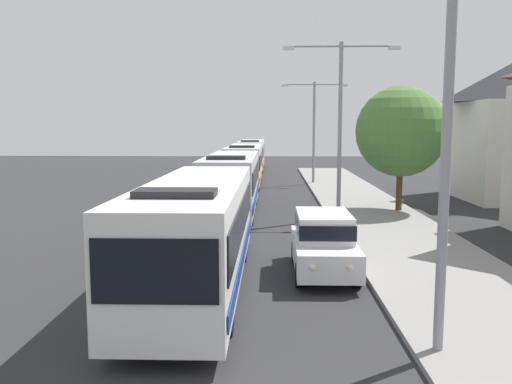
# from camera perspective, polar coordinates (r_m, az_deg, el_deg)

# --- Properties ---
(bus_lead) EXTENTS (2.58, 11.10, 3.21)m
(bus_lead) POSITION_cam_1_polar(r_m,az_deg,el_deg) (15.21, -6.23, -3.96)
(bus_lead) COLOR silver
(bus_lead) RESTS_ON ground_plane
(bus_second_in_line) EXTENTS (2.58, 11.29, 3.21)m
(bus_second_in_line) POSITION_cam_1_polar(r_m,az_deg,el_deg) (28.24, -2.58, 1.13)
(bus_second_in_line) COLOR silver
(bus_second_in_line) RESTS_ON ground_plane
(bus_middle) EXTENTS (2.58, 12.42, 3.21)m
(bus_middle) POSITION_cam_1_polar(r_m,az_deg,el_deg) (41.85, -1.21, 3.05)
(bus_middle) COLOR silver
(bus_middle) RESTS_ON ground_plane
(bus_fourth_in_line) EXTENTS (2.58, 12.16, 3.21)m
(bus_fourth_in_line) POSITION_cam_1_polar(r_m,az_deg,el_deg) (56.03, -0.49, 4.05)
(bus_fourth_in_line) COLOR silver
(bus_fourth_in_line) RESTS_ON ground_plane
(white_suv) EXTENTS (1.86, 4.61, 1.90)m
(white_suv) POSITION_cam_1_polar(r_m,az_deg,el_deg) (16.91, 7.15, -5.14)
(white_suv) COLOR white
(white_suv) RESTS_ON ground_plane
(streetlamp_near) EXTENTS (6.04, 0.28, 8.47)m
(streetlamp_near) POSITION_cam_1_polar(r_m,az_deg,el_deg) (10.93, 19.72, 10.59)
(streetlamp_near) COLOR gray
(streetlamp_near) RESTS_ON sidewalk
(streetlamp_mid) EXTENTS (5.61, 0.28, 8.40)m
(streetlamp_mid) POSITION_cam_1_polar(r_m,az_deg,el_deg) (26.68, 8.89, 8.40)
(streetlamp_mid) COLOR gray
(streetlamp_mid) RESTS_ON sidewalk
(streetlamp_far) EXTENTS (5.15, 0.28, 7.82)m
(streetlamp_far) POSITION_cam_1_polar(r_m,az_deg,el_deg) (42.68, 6.15, 7.43)
(streetlamp_far) COLOR gray
(streetlamp_far) RESTS_ON sidewalk
(roadside_tree) EXTENTS (4.72, 4.72, 6.50)m
(roadside_tree) POSITION_cam_1_polar(r_m,az_deg,el_deg) (29.19, 15.08, 6.19)
(roadside_tree) COLOR #4C3823
(roadside_tree) RESTS_ON sidewalk
(house_distant_gabled) EXTENTS (6.35, 8.04, 8.52)m
(house_distant_gabled) POSITION_cam_1_polar(r_m,az_deg,el_deg) (37.14, 25.49, 5.98)
(house_distant_gabled) COLOR beige
(house_distant_gabled) RESTS_ON ground_plane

